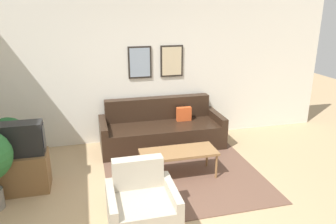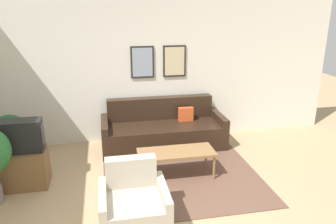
% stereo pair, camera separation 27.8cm
% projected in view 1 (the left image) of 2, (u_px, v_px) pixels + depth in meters
% --- Properties ---
extents(ground_plane, '(16.00, 16.00, 0.00)m').
position_uv_depth(ground_plane, '(168.00, 219.00, 4.13)').
color(ground_plane, tan).
extents(area_rug, '(2.41, 2.39, 0.01)m').
position_uv_depth(area_rug, '(182.00, 173.00, 5.25)').
color(area_rug, brown).
rests_on(area_rug, ground_plane).
extents(wall_back, '(8.00, 0.09, 2.70)m').
position_uv_depth(wall_back, '(133.00, 73.00, 6.22)').
color(wall_back, silver).
rests_on(wall_back, ground_plane).
extents(couch, '(2.28, 0.90, 0.88)m').
position_uv_depth(couch, '(162.00, 131.00, 6.22)').
color(couch, black).
rests_on(couch, ground_plane).
extents(coffee_table, '(1.18, 0.49, 0.44)m').
position_uv_depth(coffee_table, '(179.00, 153.00, 5.04)').
color(coffee_table, olive).
rests_on(coffee_table, ground_plane).
extents(tv_stand, '(0.68, 0.44, 0.56)m').
position_uv_depth(tv_stand, '(24.00, 172.00, 4.71)').
color(tv_stand, brown).
rests_on(tv_stand, ground_plane).
extents(tv, '(0.65, 0.28, 0.47)m').
position_uv_depth(tv, '(19.00, 139.00, 4.55)').
color(tv, black).
rests_on(tv, tv_stand).
extents(armchair, '(0.80, 0.76, 0.81)m').
position_uv_depth(armchair, '(142.00, 208.00, 3.89)').
color(armchair, '#B2A893').
rests_on(armchair, ground_plane).
extents(potted_plant_by_window, '(0.63, 0.63, 0.96)m').
position_uv_depth(potted_plant_by_window, '(8.00, 140.00, 5.00)').
color(potted_plant_by_window, slate).
rests_on(potted_plant_by_window, ground_plane).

